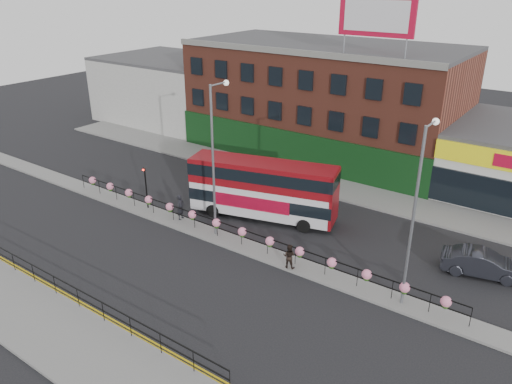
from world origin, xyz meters
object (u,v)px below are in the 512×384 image
Objects in this scene: pedestrian_b at (289,256)px; lamp_column_east at (417,202)px; car at (483,263)px; pedestrian_a at (181,207)px; double_decker_bus at (263,184)px; lamp_column_west at (215,148)px.

pedestrian_b is 0.16× the size of lamp_column_east.
pedestrian_a is (-18.99, -4.99, 0.32)m from car.
double_decker_bus is 7.24m from pedestrian_b.
pedestrian_b is at bearing -42.90° from double_decker_bus.
pedestrian_b is (5.16, -4.80, -1.67)m from double_decker_bus.
double_decker_bus is 1.10× the size of lamp_column_east.
lamp_column_east is (11.84, -4.04, 3.30)m from double_decker_bus.
pedestrian_a is at bearing 179.11° from lamp_column_east.
pedestrian_b is 0.15× the size of lamp_column_west.
lamp_column_west reaches higher than pedestrian_b.
pedestrian_b is at bearing -9.02° from lamp_column_west.
lamp_column_west is (-1.03, -3.81, 3.48)m from double_decker_bus.
lamp_column_east reaches higher than car.
double_decker_bus is 5.26m from lamp_column_west.
double_decker_bus reaches higher than pedestrian_b.
double_decker_bus reaches higher than pedestrian_a.
double_decker_bus is 7.02× the size of pedestrian_b.
pedestrian_b reaches higher than car.
lamp_column_east is (12.88, -0.23, -0.18)m from lamp_column_west.
pedestrian_b is 8.36m from lamp_column_east.
car is 17.23m from lamp_column_west.
pedestrian_b is (-9.40, -6.00, 0.16)m from car.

